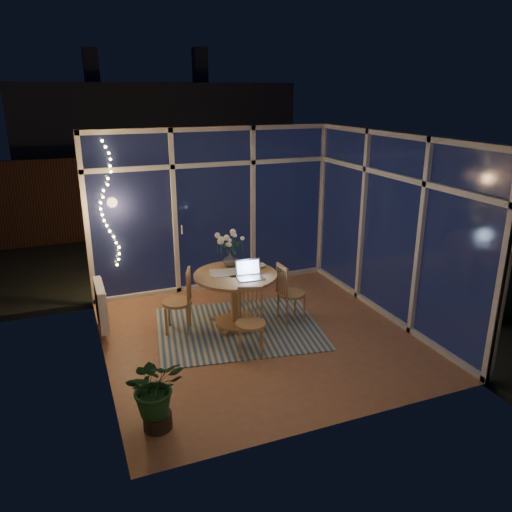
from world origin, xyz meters
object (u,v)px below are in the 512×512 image
at_px(dining_table, 236,300).
at_px(flower_vase, 230,259).
at_px(chair_left, 177,301).
at_px(laptop, 250,270).
at_px(chair_front, 251,322).
at_px(chair_right, 292,292).
at_px(potted_plant, 156,394).

bearing_deg(dining_table, flower_vase, 84.65).
distance_m(chair_left, laptop, 1.08).
height_order(dining_table, flower_vase, flower_vase).
distance_m(chair_front, flower_vase, 1.19).
xyz_separation_m(chair_left, flower_vase, (0.81, 0.17, 0.42)).
bearing_deg(chair_right, potted_plant, 124.16).
height_order(chair_front, laptop, laptop).
relative_size(chair_front, potted_plant, 1.11).
height_order(dining_table, chair_left, chair_left).
height_order(chair_front, potted_plant, chair_front).
bearing_deg(flower_vase, dining_table, -95.35).
relative_size(chair_left, chair_right, 1.04).
bearing_deg(laptop, potted_plant, -128.84).
relative_size(chair_right, potted_plant, 1.14).
bearing_deg(potted_plant, chair_left, 71.02).
distance_m(chair_left, chair_right, 1.59).
distance_m(dining_table, chair_right, 0.80).
xyz_separation_m(chair_right, potted_plant, (-2.24, -1.68, -0.05)).
distance_m(dining_table, chair_front, 0.80).
bearing_deg(chair_right, laptop, 96.33).
bearing_deg(chair_left, potted_plant, 0.94).
height_order(flower_vase, potted_plant, flower_vase).
relative_size(dining_table, chair_front, 1.34).
xyz_separation_m(chair_front, flower_vase, (0.12, 1.09, 0.45)).
bearing_deg(chair_left, laptop, 88.01).
bearing_deg(chair_left, flower_vase, 122.05).
xyz_separation_m(chair_left, chair_front, (0.70, -0.92, -0.03)).
bearing_deg(chair_right, chair_front, 124.37).
relative_size(dining_table, chair_left, 1.25).
distance_m(chair_front, laptop, 0.76).
bearing_deg(chair_right, flower_vase, 57.32).
height_order(chair_right, laptop, laptop).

